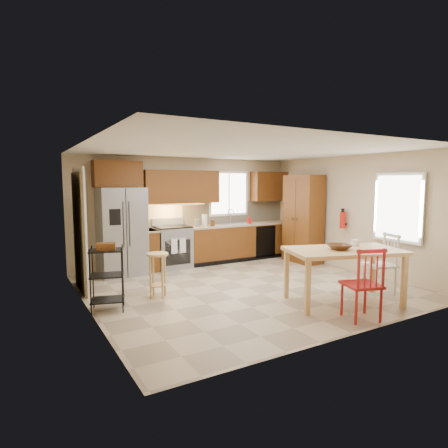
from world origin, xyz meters
TOP-DOWN VIEW (x-y plane):
  - floor at (0.00, 0.00)m, footprint 5.50×5.50m
  - ceiling at (0.00, 0.00)m, footprint 5.50×5.00m
  - wall_back at (0.00, 2.50)m, footprint 5.50×0.02m
  - wall_front at (0.00, -2.50)m, footprint 5.50×0.02m
  - wall_left at (-2.75, 0.00)m, footprint 0.02×5.00m
  - wall_right at (2.75, 0.00)m, footprint 0.02×5.00m
  - refrigerator at (-1.70, 2.12)m, footprint 0.92×0.75m
  - range_stove at (-0.55, 2.19)m, footprint 0.76×0.63m
  - base_cabinet_narrow at (-1.10, 2.20)m, footprint 0.30×0.60m
  - base_cabinet_run at (1.29, 2.20)m, footprint 2.92×0.60m
  - dishwasher at (1.85, 1.91)m, footprint 0.60×0.02m
  - backsplash at (1.29, 2.48)m, footprint 2.92×0.03m
  - upper_over_fridge at (-1.70, 2.33)m, footprint 1.00×0.35m
  - upper_left_block at (-0.25, 2.33)m, footprint 1.80×0.35m
  - upper_right_block at (2.25, 2.33)m, footprint 1.00×0.35m
  - window_back at (1.10, 2.48)m, footprint 1.12×0.04m
  - sink at (1.10, 2.20)m, footprint 0.62×0.46m
  - undercab_glow at (-0.55, 2.30)m, footprint 1.60×0.30m
  - soap_bottle at (1.48, 2.10)m, footprint 0.09×0.09m
  - paper_towel at (0.25, 2.15)m, footprint 0.12×0.12m
  - canister_steel at (0.05, 2.15)m, footprint 0.11×0.11m
  - canister_wood at (0.45, 2.12)m, footprint 0.10×0.10m
  - pantry at (2.43, 1.20)m, footprint 0.50×0.95m
  - fire_extinguisher at (2.63, 0.15)m, footprint 0.12×0.12m
  - window_right at (2.68, -1.15)m, footprint 0.04×1.02m
  - doorway at (-2.67, 1.30)m, footprint 0.04×0.95m
  - dining_table at (0.86, -1.51)m, footprint 1.98×1.48m
  - chair_red at (0.51, -2.16)m, footprint 0.61×0.61m
  - chair_white at (1.81, -1.46)m, footprint 0.61×0.61m
  - table_bowl at (0.75, -1.51)m, footprint 0.45×0.45m
  - table_jar at (1.24, -1.40)m, footprint 0.18×0.18m
  - bar_stool at (-1.62, 0.23)m, footprint 0.39×0.39m
  - utility_cart at (-2.49, 0.01)m, footprint 0.57×0.50m

SIDE VIEW (x-z plane):
  - floor at x=0.00m, z-range 0.00..0.00m
  - bar_stool at x=-1.62m, z-range 0.00..0.76m
  - dining_table at x=0.86m, z-range 0.00..0.86m
  - base_cabinet_narrow at x=-1.10m, z-range 0.00..0.90m
  - base_cabinet_run at x=1.29m, z-range 0.00..0.90m
  - dishwasher at x=1.85m, z-range 0.06..0.84m
  - range_stove at x=-0.55m, z-range 0.00..0.92m
  - utility_cart at x=-2.49m, z-range 0.00..0.97m
  - chair_red at x=0.51m, z-range 0.00..1.03m
  - chair_white at x=1.81m, z-range 0.00..1.03m
  - sink at x=1.10m, z-range 0.78..0.94m
  - table_bowl at x=0.75m, z-range 0.82..0.91m
  - table_jar at x=1.24m, z-range 0.82..0.98m
  - refrigerator at x=-1.70m, z-range 0.00..1.82m
  - canister_wood at x=0.45m, z-range 0.90..1.04m
  - canister_steel at x=0.05m, z-range 0.90..1.08m
  - soap_bottle at x=1.48m, z-range 0.90..1.09m
  - paper_towel at x=0.25m, z-range 0.90..1.18m
  - pantry at x=2.43m, z-range 0.00..2.10m
  - doorway at x=-2.67m, z-range 0.00..2.10m
  - fire_extinguisher at x=2.63m, z-range 0.92..1.28m
  - backsplash at x=1.29m, z-range 0.90..1.45m
  - wall_back at x=0.00m, z-range 0.00..2.50m
  - wall_front at x=0.00m, z-range 0.00..2.50m
  - wall_left at x=-2.75m, z-range 0.00..2.50m
  - wall_right at x=2.75m, z-range 0.00..2.50m
  - undercab_glow at x=-0.55m, z-range 1.43..1.43m
  - window_right at x=2.68m, z-range 0.79..2.11m
  - window_back at x=1.10m, z-range 1.09..2.21m
  - upper_left_block at x=-0.25m, z-range 1.45..2.20m
  - upper_right_block at x=2.25m, z-range 1.45..2.20m
  - upper_over_fridge at x=-1.70m, z-range 1.83..2.38m
  - ceiling at x=0.00m, z-range 2.49..2.51m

